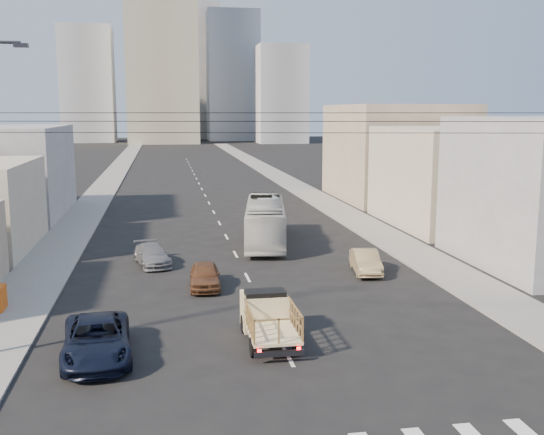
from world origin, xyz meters
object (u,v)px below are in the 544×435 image
object	(u,v)px
flatbed_pickup	(268,315)
sedan_tan	(366,262)
sedan_grey	(152,255)
sedan_brown	(205,275)
city_bus	(265,222)
navy_pickup	(97,340)

from	to	relation	value
flatbed_pickup	sedan_tan	distance (m)	12.51
flatbed_pickup	sedan_tan	xyz separation A→B (m)	(7.44, 10.05, -0.43)
sedan_tan	sedan_grey	size ratio (longest dim) A/B	0.94
sedan_brown	sedan_tan	world-z (taller)	sedan_brown
flatbed_pickup	city_bus	bearing A→B (deg)	81.24
flatbed_pickup	city_bus	distance (m)	19.57
sedan_tan	flatbed_pickup	bearing A→B (deg)	-118.03
sedan_brown	sedan_grey	xyz separation A→B (m)	(-2.86, 5.67, -0.05)
flatbed_pickup	sedan_brown	world-z (taller)	flatbed_pickup
sedan_brown	sedan_tan	xyz separation A→B (m)	(9.49, 1.60, -0.01)
sedan_tan	sedan_grey	world-z (taller)	sedan_tan
navy_pickup	sedan_tan	size ratio (longest dim) A/B	1.35
navy_pickup	flatbed_pickup	bearing A→B (deg)	1.55
flatbed_pickup	city_bus	size ratio (longest dim) A/B	0.39
sedan_brown	sedan_grey	distance (m)	6.35
navy_pickup	city_bus	distance (m)	22.34
navy_pickup	city_bus	xyz separation A→B (m)	(9.75, 20.08, 0.82)
city_bus	sedan_brown	bearing A→B (deg)	-105.65
flatbed_pickup	navy_pickup	size ratio (longest dim) A/B	0.81
navy_pickup	sedan_grey	bearing A→B (deg)	78.14
city_bus	sedan_grey	bearing A→B (deg)	-137.45
navy_pickup	sedan_tan	bearing A→B (deg)	32.49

